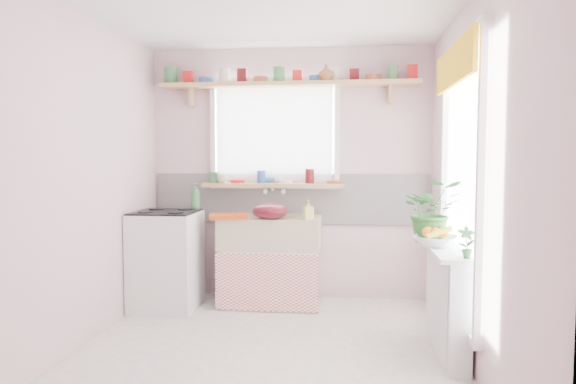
# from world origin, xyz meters

# --- Properties ---
(room) EXTENTS (3.20, 3.20, 3.20)m
(room) POSITION_xyz_m (0.66, 0.86, 1.37)
(room) COLOR white
(room) RESTS_ON ground
(sink_unit) EXTENTS (0.95, 0.65, 1.11)m
(sink_unit) POSITION_xyz_m (-0.15, 1.29, 0.43)
(sink_unit) COLOR white
(sink_unit) RESTS_ON ground
(cooker) EXTENTS (0.58, 0.58, 0.93)m
(cooker) POSITION_xyz_m (-1.10, 1.05, 0.46)
(cooker) COLOR white
(cooker) RESTS_ON ground
(radiator_ledge) EXTENTS (0.22, 0.95, 0.78)m
(radiator_ledge) POSITION_xyz_m (1.30, 0.20, 0.40)
(radiator_ledge) COLOR white
(radiator_ledge) RESTS_ON ground
(windowsill) EXTENTS (1.40, 0.22, 0.04)m
(windowsill) POSITION_xyz_m (-0.15, 1.48, 1.14)
(windowsill) COLOR tan
(windowsill) RESTS_ON room
(pine_shelf) EXTENTS (2.52, 0.24, 0.04)m
(pine_shelf) POSITION_xyz_m (0.00, 1.47, 2.12)
(pine_shelf) COLOR tan
(pine_shelf) RESTS_ON room
(shelf_crockery) EXTENTS (2.47, 0.11, 0.12)m
(shelf_crockery) POSITION_xyz_m (0.00, 1.47, 2.20)
(shelf_crockery) COLOR #3F7F4C
(shelf_crockery) RESTS_ON pine_shelf
(sill_crockery) EXTENTS (1.35, 0.11, 0.12)m
(sill_crockery) POSITION_xyz_m (-0.20, 1.48, 1.21)
(sill_crockery) COLOR #3F7F4C
(sill_crockery) RESTS_ON windowsill
(dish_tray) EXTENTS (0.41, 0.34, 0.04)m
(dish_tray) POSITION_xyz_m (-0.52, 1.12, 0.87)
(dish_tray) COLOR #D04712
(dish_tray) RESTS_ON sink_unit
(colander) EXTENTS (0.37, 0.37, 0.15)m
(colander) POSITION_xyz_m (-0.13, 1.10, 0.92)
(colander) COLOR #5C0F1C
(colander) RESTS_ON sink_unit
(jade_plant) EXTENTS (0.44, 0.39, 0.48)m
(jade_plant) POSITION_xyz_m (1.21, 0.40, 1.01)
(jade_plant) COLOR #275E25
(jade_plant) RESTS_ON radiator_ledge
(fruit_bowl) EXTENTS (0.41, 0.41, 0.08)m
(fruit_bowl) POSITION_xyz_m (1.21, 0.24, 0.81)
(fruit_bowl) COLOR white
(fruit_bowl) RESTS_ON radiator_ledge
(herb_pot) EXTENTS (0.11, 0.08, 0.21)m
(herb_pot) POSITION_xyz_m (1.33, -0.20, 0.88)
(herb_pot) COLOR #255D2A
(herb_pot) RESTS_ON radiator_ledge
(soap_bottle_sink) EXTENTS (0.11, 0.11, 0.18)m
(soap_bottle_sink) POSITION_xyz_m (0.22, 1.10, 0.94)
(soap_bottle_sink) COLOR #D0D75F
(soap_bottle_sink) RESTS_ON sink_unit
(sill_cup) EXTENTS (0.14, 0.14, 0.09)m
(sill_cup) POSITION_xyz_m (-0.65, 1.42, 1.20)
(sill_cup) COLOR beige
(sill_cup) RESTS_ON windowsill
(sill_bowl) EXTENTS (0.23, 0.23, 0.06)m
(sill_bowl) POSITION_xyz_m (-0.23, 1.54, 1.19)
(sill_bowl) COLOR #3877B7
(sill_bowl) RESTS_ON windowsill
(shelf_vase) EXTENTS (0.17, 0.17, 0.15)m
(shelf_vase) POSITION_xyz_m (0.37, 1.41, 2.22)
(shelf_vase) COLOR brown
(shelf_vase) RESTS_ON pine_shelf
(cooker_bottle) EXTENTS (0.12, 0.12, 0.25)m
(cooker_bottle) POSITION_xyz_m (-0.88, 1.27, 1.04)
(cooker_bottle) COLOR #448849
(cooker_bottle) RESTS_ON cooker
(fruit) EXTENTS (0.20, 0.14, 0.10)m
(fruit) POSITION_xyz_m (1.22, 0.25, 0.87)
(fruit) COLOR orange
(fruit) RESTS_ON fruit_bowl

